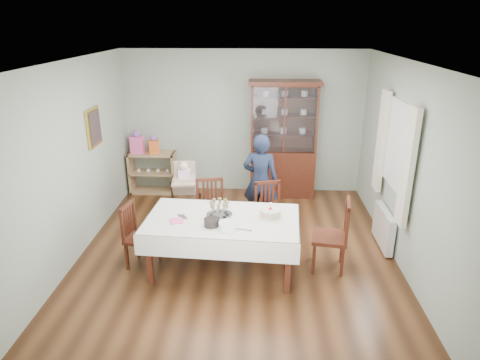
# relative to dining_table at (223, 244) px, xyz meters

# --- Properties ---
(floor) EXTENTS (5.00, 5.00, 0.00)m
(floor) POSITION_rel_dining_table_xyz_m (0.17, 0.44, -0.38)
(floor) COLOR #593319
(floor) RESTS_ON ground
(room_shell) EXTENTS (5.00, 5.00, 5.00)m
(room_shell) POSITION_rel_dining_table_xyz_m (0.17, 0.97, 1.32)
(room_shell) COLOR #9EAA99
(room_shell) RESTS_ON floor
(dining_table) EXTENTS (2.07, 1.28, 0.76)m
(dining_table) POSITION_rel_dining_table_xyz_m (0.00, 0.00, 0.00)
(dining_table) COLOR #4E1D13
(dining_table) RESTS_ON floor
(china_cabinet) EXTENTS (1.30, 0.48, 2.18)m
(china_cabinet) POSITION_rel_dining_table_xyz_m (0.92, 2.70, 0.74)
(china_cabinet) COLOR #4E1D13
(china_cabinet) RESTS_ON floor
(sideboard) EXTENTS (0.90, 0.38, 0.80)m
(sideboard) POSITION_rel_dining_table_xyz_m (-1.58, 2.72, 0.02)
(sideboard) COLOR tan
(sideboard) RESTS_ON floor
(picture_frame) EXTENTS (0.04, 0.48, 0.58)m
(picture_frame) POSITION_rel_dining_table_xyz_m (-2.05, 1.24, 1.27)
(picture_frame) COLOR gold
(picture_frame) RESTS_ON room_shell
(window) EXTENTS (0.04, 1.02, 1.22)m
(window) POSITION_rel_dining_table_xyz_m (2.39, 0.74, 1.17)
(window) COLOR white
(window) RESTS_ON room_shell
(curtain_left) EXTENTS (0.07, 0.30, 1.55)m
(curtain_left) POSITION_rel_dining_table_xyz_m (2.33, 0.12, 1.07)
(curtain_left) COLOR silver
(curtain_left) RESTS_ON room_shell
(curtain_right) EXTENTS (0.07, 0.30, 1.55)m
(curtain_right) POSITION_rel_dining_table_xyz_m (2.33, 1.36, 1.07)
(curtain_right) COLOR silver
(curtain_right) RESTS_ON room_shell
(radiator) EXTENTS (0.10, 0.80, 0.55)m
(radiator) POSITION_rel_dining_table_xyz_m (2.33, 0.74, -0.08)
(radiator) COLOR white
(radiator) RESTS_ON floor
(chair_far_left) EXTENTS (0.50, 0.50, 0.96)m
(chair_far_left) POSITION_rel_dining_table_xyz_m (-0.24, 0.78, -0.10)
(chair_far_left) COLOR #4E1D13
(chair_far_left) RESTS_ON floor
(chair_far_right) EXTENTS (0.50, 0.50, 0.92)m
(chair_far_right) POSITION_rel_dining_table_xyz_m (0.64, 0.80, -0.11)
(chair_far_right) COLOR #4E1D13
(chair_far_right) RESTS_ON floor
(chair_end_left) EXTENTS (0.47, 0.47, 0.89)m
(chair_end_left) POSITION_rel_dining_table_xyz_m (-1.12, 0.06, -0.12)
(chair_end_left) COLOR #4E1D13
(chair_end_left) RESTS_ON floor
(chair_end_right) EXTENTS (0.52, 0.52, 1.00)m
(chair_end_right) POSITION_rel_dining_table_xyz_m (1.44, 0.08, -0.09)
(chair_end_right) COLOR #4E1D13
(chair_end_right) RESTS_ON floor
(woman) EXTENTS (0.61, 0.45, 1.55)m
(woman) POSITION_rel_dining_table_xyz_m (0.50, 1.37, 0.39)
(woman) COLOR #151D31
(woman) RESTS_ON floor
(high_chair) EXTENTS (0.52, 0.52, 1.07)m
(high_chair) POSITION_rel_dining_table_xyz_m (-0.73, 1.39, 0.03)
(high_chair) COLOR black
(high_chair) RESTS_ON floor
(champagne_tray) EXTENTS (0.34, 0.34, 0.21)m
(champagne_tray) POSITION_rel_dining_table_xyz_m (-0.05, 0.08, 0.44)
(champagne_tray) COLOR silver
(champagne_tray) RESTS_ON dining_table
(birthday_cake) EXTENTS (0.32, 0.32, 0.22)m
(birthday_cake) POSITION_rel_dining_table_xyz_m (0.62, 0.05, 0.43)
(birthday_cake) COLOR white
(birthday_cake) RESTS_ON dining_table
(plate_stack_dark) EXTENTS (0.22, 0.22, 0.09)m
(plate_stack_dark) POSITION_rel_dining_table_xyz_m (-0.12, -0.22, 0.42)
(plate_stack_dark) COLOR black
(plate_stack_dark) RESTS_ON dining_table
(plate_stack_white) EXTENTS (0.28, 0.28, 0.09)m
(plate_stack_white) POSITION_rel_dining_table_xyz_m (0.09, -0.31, 0.42)
(plate_stack_white) COLOR white
(plate_stack_white) RESTS_ON dining_table
(napkin_stack) EXTENTS (0.20, 0.20, 0.02)m
(napkin_stack) POSITION_rel_dining_table_xyz_m (-0.58, -0.13, 0.39)
(napkin_stack) COLOR pink
(napkin_stack) RESTS_ON dining_table
(cutlery) EXTENTS (0.18, 0.20, 0.01)m
(cutlery) POSITION_rel_dining_table_xyz_m (-0.56, 0.01, 0.38)
(cutlery) COLOR silver
(cutlery) RESTS_ON dining_table
(cake_knife) EXTENTS (0.26, 0.08, 0.01)m
(cake_knife) POSITION_rel_dining_table_xyz_m (0.27, -0.32, 0.38)
(cake_knife) COLOR silver
(cake_knife) RESTS_ON dining_table
(gift_bag_pink) EXTENTS (0.25, 0.17, 0.44)m
(gift_bag_pink) POSITION_rel_dining_table_xyz_m (-1.84, 2.70, 0.61)
(gift_bag_pink) COLOR pink
(gift_bag_pink) RESTS_ON sideboard
(gift_bag_orange) EXTENTS (0.23, 0.20, 0.36)m
(gift_bag_orange) POSITION_rel_dining_table_xyz_m (-1.53, 2.70, 0.57)
(gift_bag_orange) COLOR orange
(gift_bag_orange) RESTS_ON sideboard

